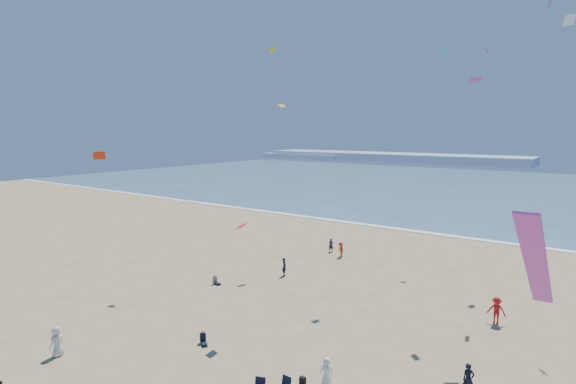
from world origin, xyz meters
The scene contains 7 objects.
ocean centered at (0.00, 95.00, 0.03)m, with size 220.00×100.00×0.06m, color #476B84.
surf_line centered at (0.00, 45.00, 0.04)m, with size 220.00×1.20×0.08m, color white.
headland_far centered at (-60.00, 170.00, 1.60)m, with size 110.00×20.00×3.20m, color #7A8EA8.
headland_near centered at (-100.00, 165.00, 1.00)m, with size 40.00×14.00×2.00m, color #7A8EA8.
standing_flyers centered at (5.46, 11.03, 0.86)m, with size 28.83×36.21×1.88m.
black_backpack centered at (3.31, 7.46, 0.19)m, with size 0.30×0.22×0.38m, color black.
kites_aloft centered at (9.89, 12.88, 14.73)m, with size 35.90×44.23×29.87m.
Camera 1 is at (15.13, -10.49, 12.94)m, focal length 28.00 mm.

